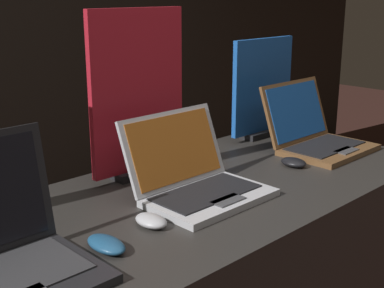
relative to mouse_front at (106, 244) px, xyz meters
The scene contains 7 objects.
mouse_front is the anchor object (origin of this frame).
laptop_middle 0.40m from the mouse_front, 14.18° to the left, with size 0.35×0.31×0.23m.
mouse_middle 0.16m from the mouse_front, 10.00° to the left, with size 0.06×0.10×0.03m.
promo_stand_middle 0.57m from the mouse_front, 42.47° to the left, with size 0.35×0.07×0.52m.
laptop_back 1.04m from the mouse_front, ahead, with size 0.34×0.32×0.24m.
mouse_back 0.81m from the mouse_front, ahead, with size 0.07×0.09×0.03m.
promo_stand_back 1.11m from the mouse_front, 20.07° to the left, with size 0.34×0.07×0.39m.
Camera 1 is at (-1.01, -0.69, 1.53)m, focal length 50.00 mm.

